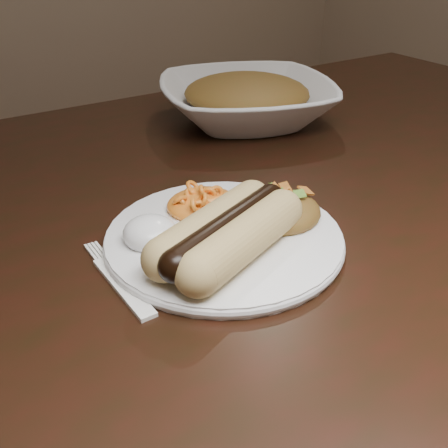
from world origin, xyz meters
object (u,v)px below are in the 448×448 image
plate (224,238)px  serving_bowl (247,102)px  table (200,289)px  fork (123,287)px

plate → serving_bowl: serving_bowl is taller
plate → serving_bowl: 0.36m
table → plate: (-0.00, -0.06, 0.10)m
table → serving_bowl: serving_bowl is taller
table → serving_bowl: (0.22, 0.23, 0.13)m
table → plate: bearing=-91.7°
plate → table: bearing=88.3°
fork → serving_bowl: 0.45m
plate → fork: plate is taller
fork → serving_bowl: (0.34, 0.30, 0.03)m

